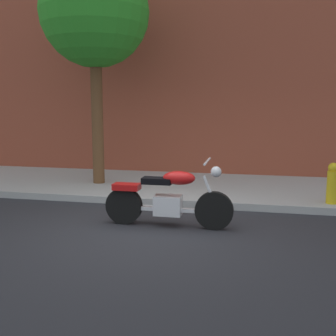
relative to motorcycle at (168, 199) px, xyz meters
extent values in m
plane|color=#28282D|center=(-0.26, -0.29, -0.45)|extent=(60.00, 60.00, 0.00)
cube|color=#A7A7A7|center=(-0.26, 2.84, -0.38)|extent=(24.72, 3.22, 0.14)
cube|color=brown|center=(-0.26, 4.71, 4.10)|extent=(24.72, 0.50, 9.10)
cylinder|color=black|center=(0.75, -0.01, -0.15)|extent=(0.61, 0.12, 0.61)
cylinder|color=black|center=(-0.74, 0.00, -0.15)|extent=(0.61, 0.12, 0.61)
cube|color=silver|center=(0.00, -0.01, -0.10)|extent=(0.44, 0.28, 0.32)
cube|color=silver|center=(0.00, -0.01, -0.17)|extent=(1.34, 0.08, 0.06)
ellipsoid|color=red|center=(0.18, -0.01, 0.36)|extent=(0.52, 0.26, 0.22)
cube|color=black|center=(-0.18, -0.01, 0.30)|extent=(0.48, 0.24, 0.10)
cube|color=red|center=(-0.69, 0.00, 0.18)|extent=(0.44, 0.24, 0.10)
cylinder|color=silver|center=(0.69, -0.01, 0.13)|extent=(0.27, 0.05, 0.58)
cylinder|color=silver|center=(0.63, -0.01, 0.64)|extent=(0.04, 0.70, 0.04)
sphere|color=silver|center=(0.77, -0.01, 0.48)|extent=(0.17, 0.17, 0.17)
cylinder|color=silver|center=(-0.25, 0.15, -0.20)|extent=(0.80, 0.09, 0.09)
cylinder|color=brown|center=(-2.22, 2.59, 1.21)|extent=(0.27, 0.27, 3.32)
sphere|color=#2C8F26|center=(-2.22, 2.59, 3.53)|extent=(2.42, 2.42, 2.42)
cylinder|color=gold|center=(2.77, 1.60, -0.08)|extent=(0.20, 0.20, 0.75)
sphere|color=gold|center=(2.77, 1.60, 0.36)|extent=(0.19, 0.19, 0.19)
camera|label=1|loc=(1.36, -6.28, 1.53)|focal=43.65mm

